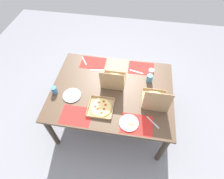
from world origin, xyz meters
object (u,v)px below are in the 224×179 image
at_px(pizza_box_corner_right, 155,100).
at_px(plate_far_left, 72,95).
at_px(pizza_box_corner_left, 101,107).
at_px(pizza_box_edge_far, 113,80).
at_px(cup_spare, 54,90).
at_px(cup_clear_left, 150,78).
at_px(condiment_bowl, 151,71).
at_px(plate_near_left, 129,123).

xyz_separation_m(pizza_box_corner_right, plate_far_left, (1.02, 0.06, -0.04)).
xyz_separation_m(pizza_box_corner_left, pizza_box_corner_right, (-0.63, -0.18, 0.04)).
bearing_deg(pizza_box_edge_far, pizza_box_corner_right, 156.94).
xyz_separation_m(plate_far_left, cup_spare, (0.22, -0.01, 0.04)).
relative_size(pizza_box_corner_right, cup_spare, 3.32).
bearing_deg(pizza_box_corner_right, cup_clear_left, -78.00).
height_order(pizza_box_corner_left, condiment_bowl, condiment_bowl).
xyz_separation_m(pizza_box_corner_left, plate_near_left, (-0.35, 0.15, -0.00)).
relative_size(pizza_box_corner_left, cup_clear_left, 2.76).
bearing_deg(plate_near_left, plate_far_left, -19.65).
relative_size(pizza_box_corner_right, plate_near_left, 1.58).
relative_size(pizza_box_corner_left, condiment_bowl, 4.01).
height_order(cup_spare, condiment_bowl, cup_spare).
distance_m(pizza_box_corner_left, plate_near_left, 0.38).
distance_m(plate_far_left, cup_spare, 0.23).
relative_size(pizza_box_edge_far, condiment_bowl, 4.54).
bearing_deg(plate_near_left, cup_spare, -16.15).
height_order(pizza_box_corner_left, cup_clear_left, cup_clear_left).
bearing_deg(pizza_box_edge_far, plate_near_left, 115.69).
bearing_deg(plate_near_left, pizza_box_corner_right, -130.02).
bearing_deg(pizza_box_corner_left, cup_spare, -12.24).
relative_size(cup_clear_left, cup_spare, 1.05).
bearing_deg(pizza_box_edge_far, pizza_box_corner_left, 78.20).
height_order(pizza_box_corner_right, pizza_box_edge_far, pizza_box_corner_right).
height_order(plate_near_left, cup_spare, cup_spare).
relative_size(pizza_box_corner_right, plate_far_left, 1.52).
distance_m(pizza_box_edge_far, plate_far_left, 0.56).
distance_m(plate_far_left, condiment_bowl, 1.13).
distance_m(cup_clear_left, condiment_bowl, 0.18).
bearing_deg(cup_clear_left, pizza_box_corner_right, 102.00).
height_order(pizza_box_corner_right, cup_spare, pizza_box_corner_right).
bearing_deg(cup_clear_left, pizza_box_corner_left, 43.16).
bearing_deg(plate_near_left, cup_clear_left, -106.79).
relative_size(cup_clear_left, condiment_bowl, 1.45).
bearing_deg(cup_clear_left, pizza_box_edge_far, 13.26).
bearing_deg(pizza_box_edge_far, cup_clear_left, -166.74).
distance_m(plate_near_left, condiment_bowl, 0.87).
bearing_deg(cup_spare, cup_clear_left, -161.75).
relative_size(pizza_box_corner_left, pizza_box_corner_right, 0.87).
xyz_separation_m(pizza_box_edge_far, plate_near_left, (-0.27, 0.56, -0.04)).
relative_size(cup_spare, condiment_bowl, 1.39).
relative_size(pizza_box_edge_far, plate_near_left, 1.56).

